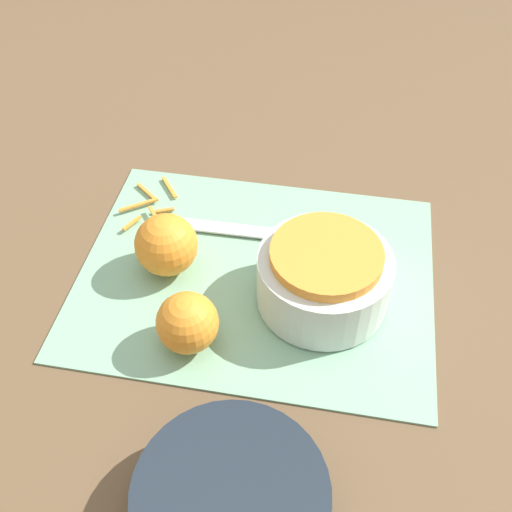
# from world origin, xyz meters

# --- Properties ---
(ground_plane) EXTENTS (4.00, 4.00, 0.00)m
(ground_plane) POSITION_xyz_m (0.00, 0.00, 0.00)
(ground_plane) COLOR brown
(cutting_board) EXTENTS (0.46, 0.36, 0.01)m
(cutting_board) POSITION_xyz_m (0.00, 0.00, 0.00)
(cutting_board) COLOR #84B793
(cutting_board) RESTS_ON ground_plane
(bowl_speckled) EXTENTS (0.16, 0.16, 0.09)m
(bowl_speckled) POSITION_xyz_m (-0.09, 0.03, 0.05)
(bowl_speckled) COLOR silver
(bowl_speckled) RESTS_ON cutting_board
(bowl_dark) EXTENTS (0.18, 0.18, 0.06)m
(bowl_dark) POSITION_xyz_m (-0.03, 0.31, 0.03)
(bowl_dark) COLOR #1E2833
(bowl_dark) RESTS_ON ground_plane
(knife) EXTENTS (0.27, 0.02, 0.02)m
(knife) POSITION_xyz_m (-0.04, -0.07, 0.01)
(knife) COLOR black
(knife) RESTS_ON cutting_board
(orange_left) EXTENTS (0.07, 0.07, 0.07)m
(orange_left) POSITION_xyz_m (0.06, 0.12, 0.04)
(orange_left) COLOR orange
(orange_left) RESTS_ON cutting_board
(orange_right) EXTENTS (0.08, 0.08, 0.08)m
(orange_right) POSITION_xyz_m (0.11, 0.01, 0.05)
(orange_right) COLOR orange
(orange_right) RESTS_ON cutting_board
(peel_pile) EXTENTS (0.09, 0.13, 0.01)m
(peel_pile) POSITION_xyz_m (0.17, -0.10, 0.01)
(peel_pile) COLOR orange
(peel_pile) RESTS_ON cutting_board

